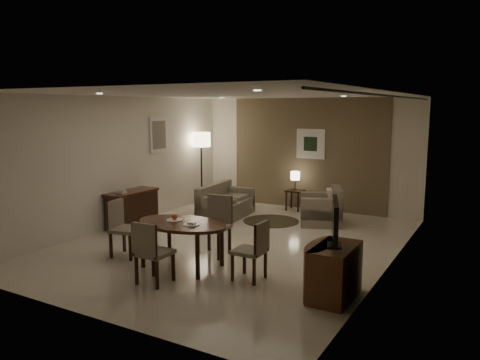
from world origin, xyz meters
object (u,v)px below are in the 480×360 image
Objects in this scene: dining_table at (182,245)px; armchair at (321,206)px; chair_far at (214,226)px; side_table at (295,200)px; tv_cabinet at (335,272)px; sofa at (226,201)px; chair_near at (155,252)px; floor_lamp at (201,169)px; chair_left at (127,229)px; console_desk at (132,209)px; chair_right at (249,250)px.

armchair reaches higher than dining_table.
chair_far is (0.11, 0.72, 0.14)m from dining_table.
side_table is (-0.09, 4.65, -0.11)m from dining_table.
tv_cabinet is 0.60× the size of dining_table.
chair_far reaches higher than sofa.
sofa is (-3.62, 3.21, 0.02)m from tv_cabinet.
chair_near is at bearing -88.24° from side_table.
floor_lamp is at bearing 122.35° from chair_far.
sofa is at bearing 109.94° from dining_table.
sofa is at bearing -8.46° from chair_left.
armchair is 1.43m from side_table.
floor_lamp reaches higher than sofa.
console_desk is 3.37m from chair_near.
console_desk is 3.99m from armchair.
floor_lamp reaches higher than dining_table.
chair_near is 0.58× the size of sofa.
floor_lamp is at bearing 89.44° from console_desk.
chair_far is 2.81m from sofa.
tv_cabinet is 0.95× the size of chair_left.
floor_lamp is (-2.41, 4.05, 0.57)m from dining_table.
dining_table is 1.60× the size of chair_left.
chair_left is 0.60× the size of sofa.
chair_far is (0.04, 1.47, 0.04)m from chair_near.
chair_left is at bearing -178.27° from dining_table.
armchair reaches higher than console_desk.
side_table is at bearing 14.67° from floor_lamp.
chair_near is 1.02× the size of armchair.
floor_lamp is at bearing 8.26° from chair_left.
side_table is at bearing -88.89° from chair_near.
sofa is at bearing -101.04° from armchair.
console_desk reaches higher than dining_table.
tv_cabinet is 2.50m from chair_near.
chair_far is 1.26m from chair_right.
chair_left is at bearing -102.41° from side_table.
chair_near reaches higher than console_desk.
chair_right is at bearing -145.36° from chair_near.
chair_far is at bearing 81.19° from dining_table.
sofa is 1.59m from floor_lamp.
chair_right reaches higher than side_table.
chair_near is (-2.39, -0.75, 0.11)m from tv_cabinet.
dining_table is at bearing -88.49° from chair_right.
chair_far is at bearing -92.26° from chair_near.
side_table is (2.34, 3.14, -0.13)m from console_desk.
dining_table is 0.75m from chair_near.
chair_near reaches higher than dining_table.
tv_cabinet is at bearing 88.80° from chair_right.
sofa is 2.14m from armchair.
chair_left reaches higher than dining_table.
tv_cabinet is (4.89, -1.50, -0.03)m from console_desk.
console_desk is 0.79× the size of dining_table.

